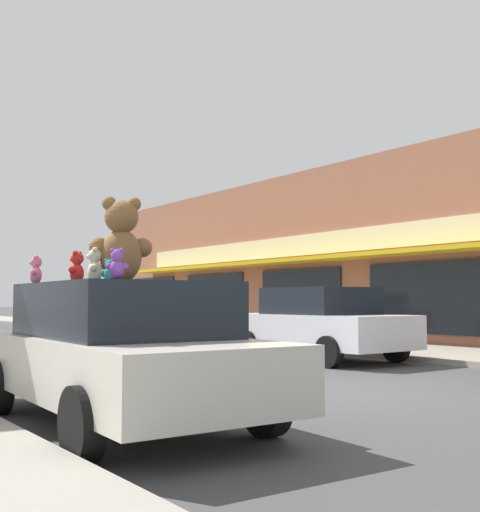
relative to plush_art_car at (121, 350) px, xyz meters
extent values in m
plane|color=#424244|center=(3.48, 0.50, -0.79)|extent=(260.00, 260.00, 0.00)
cube|color=gold|center=(11.03, 7.50, 1.86)|extent=(1.08, 26.22, 0.12)
cube|color=beige|center=(11.52, 7.50, 2.41)|extent=(0.08, 24.97, 0.70)
cube|color=black|center=(11.53, 4.90, 0.61)|extent=(0.06, 3.95, 2.00)
cube|color=black|center=(11.53, 10.10, 0.61)|extent=(0.06, 3.95, 2.00)
cube|color=black|center=(11.53, 15.30, 0.61)|extent=(0.06, 3.95, 2.00)
cube|color=black|center=(11.53, 20.51, 0.61)|extent=(0.06, 3.95, 2.00)
cube|color=beige|center=(0.00, 0.00, -0.16)|extent=(2.08, 4.50, 0.62)
cube|color=black|center=(0.00, 0.00, 0.43)|extent=(1.76, 2.50, 0.57)
cylinder|color=black|center=(0.98, 1.33, -0.47)|extent=(0.23, 0.64, 0.63)
cylinder|color=black|center=(-0.98, -1.33, -0.47)|extent=(0.23, 0.64, 0.63)
cylinder|color=black|center=(0.86, -1.41, -0.47)|extent=(0.23, 0.64, 0.63)
ellipsoid|color=olive|center=(0.04, 0.11, 1.01)|extent=(0.57, 0.53, 0.59)
sphere|color=olive|center=(0.04, 0.11, 1.45)|extent=(0.49, 0.49, 0.37)
sphere|color=olive|center=(0.16, 0.06, 1.59)|extent=(0.21, 0.21, 0.16)
sphere|color=olive|center=(-0.09, 0.16, 1.59)|extent=(0.21, 0.21, 0.16)
sphere|color=tan|center=(0.10, 0.26, 1.43)|extent=(0.19, 0.19, 0.14)
sphere|color=olive|center=(0.27, 0.05, 1.11)|extent=(0.28, 0.28, 0.22)
sphere|color=olive|center=(-0.17, 0.23, 1.11)|extent=(0.28, 0.28, 0.22)
ellipsoid|color=beige|center=(-0.24, 0.16, 0.83)|extent=(0.21, 0.23, 0.24)
sphere|color=beige|center=(-0.24, 0.16, 1.01)|extent=(0.20, 0.20, 0.15)
sphere|color=beige|center=(-0.22, 0.21, 1.07)|extent=(0.08, 0.08, 0.06)
sphere|color=beige|center=(-0.26, 0.11, 1.07)|extent=(0.08, 0.08, 0.06)
sphere|color=white|center=(-0.30, 0.18, 1.00)|extent=(0.07, 0.07, 0.06)
sphere|color=beige|center=(-0.22, 0.25, 0.88)|extent=(0.11, 0.11, 0.09)
sphere|color=beige|center=(-0.29, 0.08, 0.88)|extent=(0.11, 0.11, 0.09)
ellipsoid|color=teal|center=(-0.38, -0.51, 0.78)|extent=(0.14, 0.13, 0.14)
sphere|color=teal|center=(-0.38, -0.51, 0.88)|extent=(0.12, 0.12, 0.09)
sphere|color=teal|center=(-0.36, -0.52, 0.92)|extent=(0.05, 0.05, 0.04)
sphere|color=teal|center=(-0.41, -0.49, 0.92)|extent=(0.05, 0.05, 0.04)
sphere|color=#47CDC6|center=(-0.36, -0.48, 0.88)|extent=(0.05, 0.05, 0.03)
sphere|color=teal|center=(-0.33, -0.53, 0.81)|extent=(0.07, 0.07, 0.05)
sphere|color=teal|center=(-0.42, -0.47, 0.81)|extent=(0.07, 0.07, 0.05)
ellipsoid|color=purple|center=(-0.56, -1.06, 0.80)|extent=(0.17, 0.17, 0.17)
sphere|color=purple|center=(-0.56, -1.06, 0.93)|extent=(0.15, 0.15, 0.11)
sphere|color=purple|center=(-0.53, -1.08, 0.97)|extent=(0.06, 0.06, 0.05)
sphere|color=purple|center=(-0.60, -1.04, 0.97)|extent=(0.06, 0.06, 0.05)
sphere|color=#BA67ED|center=(-0.54, -1.02, 0.92)|extent=(0.06, 0.06, 0.04)
sphere|color=purple|center=(-0.50, -1.09, 0.83)|extent=(0.09, 0.09, 0.06)
sphere|color=purple|center=(-0.62, -1.01, 0.83)|extent=(0.09, 0.09, 0.06)
ellipsoid|color=blue|center=(0.21, 0.75, 0.80)|extent=(0.16, 0.14, 0.18)
sphere|color=blue|center=(0.21, 0.75, 0.94)|extent=(0.13, 0.13, 0.11)
sphere|color=blue|center=(0.25, 0.74, 0.98)|extent=(0.06, 0.06, 0.05)
sphere|color=blue|center=(0.17, 0.76, 0.98)|extent=(0.06, 0.06, 0.05)
sphere|color=#548DFF|center=(0.22, 0.80, 0.93)|extent=(0.05, 0.05, 0.04)
sphere|color=blue|center=(0.28, 0.74, 0.84)|extent=(0.08, 0.08, 0.07)
sphere|color=blue|center=(0.14, 0.77, 0.84)|extent=(0.08, 0.08, 0.07)
ellipsoid|color=pink|center=(-0.58, 1.05, 0.82)|extent=(0.19, 0.20, 0.21)
sphere|color=pink|center=(-0.58, 1.05, 0.97)|extent=(0.18, 0.18, 0.13)
sphere|color=pink|center=(-0.56, 1.09, 1.02)|extent=(0.07, 0.07, 0.05)
sphere|color=pink|center=(-0.60, 1.01, 1.02)|extent=(0.07, 0.07, 0.05)
sphere|color=#FFA3DA|center=(-0.63, 1.07, 0.96)|extent=(0.07, 0.07, 0.05)
sphere|color=pink|center=(-0.55, 1.13, 0.85)|extent=(0.10, 0.10, 0.08)
sphere|color=pink|center=(-0.63, 0.98, 0.85)|extent=(0.10, 0.10, 0.08)
ellipsoid|color=red|center=(-0.28, 0.56, 0.83)|extent=(0.23, 0.23, 0.23)
sphere|color=red|center=(-0.28, 0.56, 1.00)|extent=(0.21, 0.21, 0.15)
sphere|color=red|center=(-0.24, 0.59, 1.06)|extent=(0.09, 0.09, 0.06)
sphere|color=red|center=(-0.32, 0.52, 1.06)|extent=(0.09, 0.09, 0.06)
sphere|color=#FF4741|center=(-0.32, 0.60, 0.99)|extent=(0.08, 0.08, 0.06)
sphere|color=red|center=(-0.22, 0.63, 0.87)|extent=(0.12, 0.12, 0.08)
sphere|color=red|center=(-0.36, 0.50, 0.87)|extent=(0.12, 0.12, 0.08)
cube|color=silver|center=(6.77, 4.07, -0.12)|extent=(2.01, 4.16, 0.70)
cube|color=black|center=(6.77, 4.07, 0.52)|extent=(1.77, 2.12, 0.59)
cylinder|color=black|center=(5.79, 5.36, -0.47)|extent=(0.20, 0.63, 0.63)
cylinder|color=black|center=(7.76, 5.36, -0.47)|extent=(0.20, 0.63, 0.63)
cylinder|color=black|center=(5.79, 2.78, -0.47)|extent=(0.20, 0.63, 0.63)
cylinder|color=black|center=(7.76, 2.78, -0.47)|extent=(0.20, 0.63, 0.63)
cube|color=maroon|center=(6.77, 11.04, -0.15)|extent=(1.95, 4.28, 0.64)
cube|color=black|center=(6.77, 11.04, 0.50)|extent=(1.72, 2.16, 0.65)
cylinder|color=black|center=(5.82, 12.37, -0.47)|extent=(0.20, 0.63, 0.63)
cylinder|color=black|center=(7.73, 12.37, -0.47)|extent=(0.20, 0.63, 0.63)
cylinder|color=black|center=(5.82, 9.71, -0.47)|extent=(0.20, 0.63, 0.63)
cylinder|color=black|center=(7.73, 9.71, -0.47)|extent=(0.20, 0.63, 0.63)
camera|label=1|loc=(-3.06, -6.31, 0.53)|focal=45.00mm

